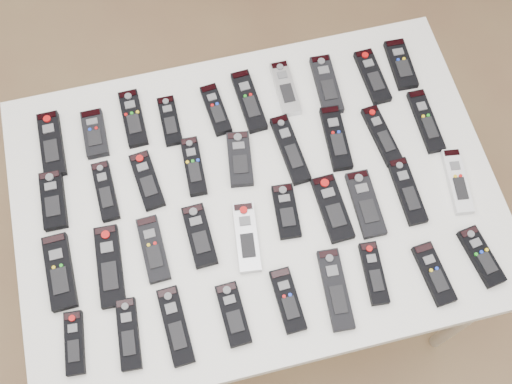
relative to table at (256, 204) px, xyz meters
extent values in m
plane|color=#8C6147|center=(-0.02, -0.10, -0.72)|extent=(4.00, 4.00, 0.00)
cube|color=white|center=(0.00, 0.00, 0.04)|extent=(1.25, 0.88, 0.04)
cylinder|color=beige|center=(0.56, -0.38, -0.35)|extent=(0.04, 0.04, 0.74)
cylinder|color=beige|center=(-0.56, 0.38, -0.35)|extent=(0.04, 0.04, 0.74)
cylinder|color=beige|center=(0.56, 0.38, -0.35)|extent=(0.04, 0.04, 0.74)
cube|color=black|center=(-0.50, 0.27, 0.07)|extent=(0.06, 0.19, 0.02)
cube|color=black|center=(-0.38, 0.27, 0.07)|extent=(0.06, 0.14, 0.02)
cube|color=black|center=(-0.27, 0.30, 0.07)|extent=(0.06, 0.17, 0.02)
cube|color=black|center=(-0.18, 0.27, 0.07)|extent=(0.05, 0.15, 0.02)
cube|color=black|center=(-0.05, 0.27, 0.07)|extent=(0.06, 0.16, 0.02)
cube|color=black|center=(0.05, 0.27, 0.07)|extent=(0.06, 0.19, 0.02)
cube|color=#B7B7BC|center=(0.15, 0.29, 0.07)|extent=(0.05, 0.17, 0.02)
cube|color=black|center=(0.27, 0.27, 0.07)|extent=(0.07, 0.19, 0.02)
cube|color=black|center=(0.40, 0.27, 0.07)|extent=(0.06, 0.17, 0.02)
cube|color=black|center=(0.49, 0.29, 0.07)|extent=(0.06, 0.16, 0.02)
cube|color=black|center=(-0.51, 0.10, 0.07)|extent=(0.06, 0.16, 0.02)
cube|color=black|center=(-0.38, 0.10, 0.07)|extent=(0.05, 0.17, 0.02)
cube|color=black|center=(-0.27, 0.10, 0.07)|extent=(0.07, 0.17, 0.02)
cube|color=black|center=(-0.14, 0.11, 0.07)|extent=(0.05, 0.17, 0.02)
cube|color=black|center=(-0.02, 0.11, 0.07)|extent=(0.08, 0.16, 0.02)
cube|color=black|center=(0.12, 0.10, 0.07)|extent=(0.06, 0.20, 0.02)
cube|color=black|center=(0.25, 0.11, 0.07)|extent=(0.07, 0.19, 0.02)
cube|color=black|center=(0.37, 0.08, 0.07)|extent=(0.06, 0.18, 0.02)
cube|color=black|center=(0.50, 0.10, 0.07)|extent=(0.05, 0.19, 0.02)
cube|color=black|center=(-0.52, -0.09, 0.07)|extent=(0.07, 0.19, 0.02)
cube|color=black|center=(-0.40, -0.10, 0.07)|extent=(0.07, 0.21, 0.02)
cube|color=black|center=(-0.28, -0.09, 0.07)|extent=(0.06, 0.17, 0.02)
cube|color=black|center=(-0.17, -0.08, 0.07)|extent=(0.06, 0.16, 0.02)
cube|color=#B7B7BC|center=(-0.05, -0.11, 0.07)|extent=(0.08, 0.19, 0.02)
cube|color=black|center=(0.06, -0.07, 0.07)|extent=(0.07, 0.15, 0.02)
cube|color=black|center=(0.18, -0.09, 0.07)|extent=(0.07, 0.18, 0.02)
cube|color=black|center=(0.27, -0.10, 0.07)|extent=(0.06, 0.18, 0.02)
cube|color=black|center=(0.38, -0.09, 0.07)|extent=(0.05, 0.18, 0.02)
cube|color=silver|center=(0.52, -0.09, 0.07)|extent=(0.07, 0.19, 0.02)
cube|color=black|center=(-0.51, -0.27, 0.07)|extent=(0.05, 0.15, 0.02)
cube|color=black|center=(-0.38, -0.28, 0.07)|extent=(0.06, 0.17, 0.02)
cube|color=black|center=(-0.27, -0.29, 0.07)|extent=(0.06, 0.19, 0.02)
cube|color=black|center=(-0.13, -0.29, 0.07)|extent=(0.06, 0.15, 0.02)
cube|color=black|center=(0.01, -0.29, 0.07)|extent=(0.05, 0.16, 0.02)
cube|color=black|center=(0.13, -0.29, 0.07)|extent=(0.07, 0.20, 0.02)
cube|color=black|center=(0.23, -0.28, 0.07)|extent=(0.06, 0.16, 0.02)
cube|color=black|center=(0.37, -0.31, 0.07)|extent=(0.06, 0.16, 0.02)
cube|color=black|center=(0.50, -0.30, 0.07)|extent=(0.07, 0.16, 0.02)
camera|label=1|loc=(-0.16, -0.64, 1.59)|focal=45.00mm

